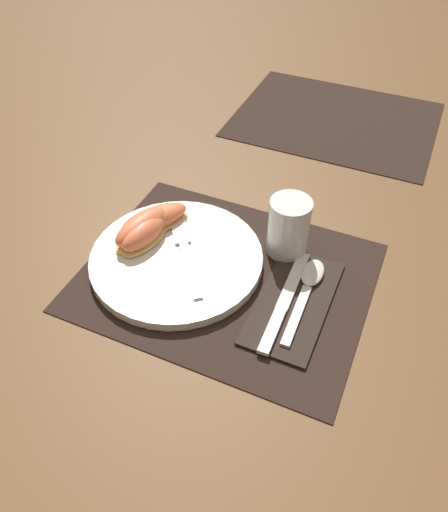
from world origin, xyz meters
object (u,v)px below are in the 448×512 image
at_px(plate, 177,259).
at_px(knife, 284,302).
at_px(spoon, 309,283).
at_px(citrus_wedge_2, 143,235).
at_px(fork, 184,247).
at_px(citrus_wedge_0, 155,219).
at_px(juice_glass, 288,230).
at_px(citrus_wedge_1, 143,228).

height_order(plate, knife, plate).
distance_m(spoon, citrus_wedge_2, 0.27).
height_order(spoon, fork, fork).
bearing_deg(spoon, citrus_wedge_0, 177.25).
xyz_separation_m(juice_glass, citrus_wedge_2, (-0.21, -0.10, -0.01)).
relative_size(citrus_wedge_1, citrus_wedge_2, 1.23).
distance_m(plate, fork, 0.02).
relative_size(knife, citrus_wedge_1, 1.68).
relative_size(plate, citrus_wedge_0, 2.14).
bearing_deg(fork, citrus_wedge_0, 158.14).
height_order(juice_glass, citrus_wedge_1, juice_glass).
bearing_deg(citrus_wedge_2, juice_glass, 24.21).
bearing_deg(citrus_wedge_0, spoon, -2.75).
height_order(fork, citrus_wedge_1, citrus_wedge_1).
bearing_deg(citrus_wedge_2, plate, -4.25).
relative_size(juice_glass, fork, 0.59).
xyz_separation_m(citrus_wedge_0, citrus_wedge_2, (0.00, -0.04, 0.00)).
distance_m(fork, citrus_wedge_0, 0.08).
relative_size(spoon, citrus_wedge_2, 1.75).
distance_m(spoon, fork, 0.21).
xyz_separation_m(knife, spoon, (0.02, 0.05, 0.00)).
distance_m(plate, citrus_wedge_0, 0.08).
bearing_deg(citrus_wedge_2, knife, -4.15).
xyz_separation_m(fork, citrus_wedge_1, (-0.07, -0.00, 0.02)).
distance_m(plate, citrus_wedge_2, 0.07).
bearing_deg(citrus_wedge_0, citrus_wedge_1, -98.70).
bearing_deg(spoon, plate, -170.49).
bearing_deg(fork, citrus_wedge_2, -166.32).
bearing_deg(juice_glass, spoon, -48.21).
distance_m(juice_glass, fork, 0.17).
xyz_separation_m(juice_glass, citrus_wedge_0, (-0.22, -0.05, -0.01)).
distance_m(knife, citrus_wedge_2, 0.25).
distance_m(knife, citrus_wedge_0, 0.26).
bearing_deg(juice_glass, fork, -151.57).
height_order(spoon, citrus_wedge_1, citrus_wedge_1).
bearing_deg(knife, spoon, 65.30).
height_order(fork, citrus_wedge_0, citrus_wedge_0).
bearing_deg(citrus_wedge_2, fork, 13.68).
relative_size(plate, juice_glass, 2.79).
xyz_separation_m(plate, citrus_wedge_1, (-0.07, 0.02, 0.03)).
bearing_deg(fork, knife, -10.51).
relative_size(knife, citrus_wedge_2, 2.07).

